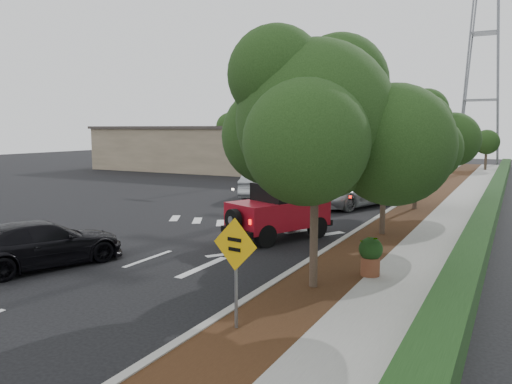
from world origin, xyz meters
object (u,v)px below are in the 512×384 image
Objects in this scene: black_suv_oncoming at (42,244)px; speed_hump_sign at (235,258)px; red_jeep at (283,210)px; silver_suv_ahead at (350,192)px.

speed_hump_sign reaches higher than black_suv_oncoming.
black_suv_oncoming is at bearing -100.27° from red_jeep.
red_jeep reaches higher than silver_suv_ahead.
black_suv_oncoming is (-4.59, -6.68, -0.36)m from red_jeep.
silver_suv_ahead is at bearing 107.52° from speed_hump_sign.
black_suv_oncoming is 7.58m from speed_hump_sign.
speed_hump_sign is (2.84, -16.68, 0.76)m from silver_suv_ahead.
black_suv_oncoming is at bearing 175.99° from speed_hump_sign.
silver_suv_ahead is 2.48× the size of speed_hump_sign.
black_suv_oncoming is 2.12× the size of speed_hump_sign.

